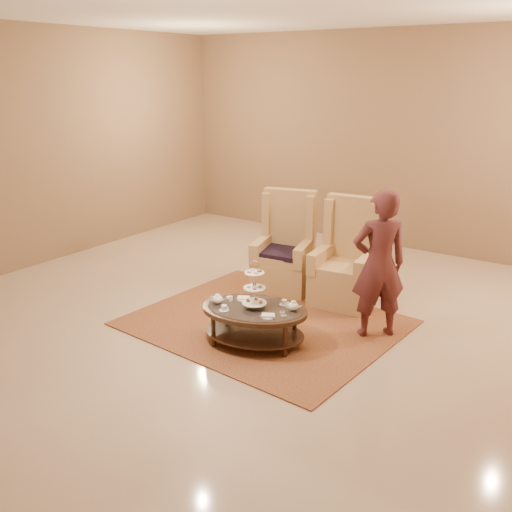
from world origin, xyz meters
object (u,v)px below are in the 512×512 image
Objects in this scene: tea_table at (254,314)px; person at (379,265)px; armchair_right at (347,268)px; armchair_left at (285,256)px.

tea_table is 0.79× the size of person.
tea_table is 1.70m from armchair_right.
tea_table is 1.77m from armchair_left.
tea_table is at bearing -83.91° from armchair_left.
person is at bearing 27.34° from tea_table.
tea_table is 0.99× the size of armchair_right.
person reaches higher than armchair_left.
armchair_left is at bearing 176.22° from armchair_right.
armchair_left is 1.80m from person.
armchair_left is (-0.64, 1.64, 0.10)m from tea_table.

